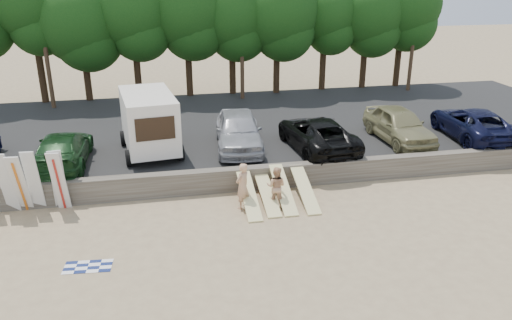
{
  "coord_description": "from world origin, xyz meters",
  "views": [
    {
      "loc": [
        -3.55,
        -16.23,
        8.89
      ],
      "look_at": [
        0.31,
        3.0,
        1.31
      ],
      "focal_mm": 35.0,
      "sensor_mm": 36.0,
      "label": 1
    }
  ],
  "objects_px": {
    "car_1": "(63,149)",
    "cooler": "(275,190)",
    "car_3": "(317,133)",
    "box_trailer": "(149,120)",
    "car_5": "(472,123)",
    "beachgoer_b": "(276,186)",
    "beachgoer_a": "(242,186)",
    "car_4": "(399,125)",
    "car_2": "(238,130)"
  },
  "relations": [
    {
      "from": "car_5",
      "to": "beachgoer_a",
      "type": "distance_m",
      "value": 13.37
    },
    {
      "from": "box_trailer",
      "to": "car_3",
      "type": "relative_size",
      "value": 0.84
    },
    {
      "from": "car_1",
      "to": "car_5",
      "type": "bearing_deg",
      "value": -179.5
    },
    {
      "from": "car_5",
      "to": "cooler",
      "type": "distance_m",
      "value": 11.62
    },
    {
      "from": "box_trailer",
      "to": "beachgoer_b",
      "type": "distance_m",
      "value": 7.3
    },
    {
      "from": "beachgoer_b",
      "to": "cooler",
      "type": "relative_size",
      "value": 4.3
    },
    {
      "from": "box_trailer",
      "to": "beachgoer_a",
      "type": "distance_m",
      "value": 6.42
    },
    {
      "from": "box_trailer",
      "to": "car_1",
      "type": "bearing_deg",
      "value": -173.15
    },
    {
      "from": "box_trailer",
      "to": "car_3",
      "type": "xyz_separation_m",
      "value": [
        7.84,
        -1.08,
        -0.81
      ]
    },
    {
      "from": "beachgoer_b",
      "to": "car_2",
      "type": "bearing_deg",
      "value": -55.86
    },
    {
      "from": "car_5",
      "to": "beachgoer_b",
      "type": "height_order",
      "value": "car_5"
    },
    {
      "from": "car_3",
      "to": "beachgoer_a",
      "type": "relative_size",
      "value": 2.98
    },
    {
      "from": "car_1",
      "to": "beachgoer_a",
      "type": "xyz_separation_m",
      "value": [
        7.24,
        -4.28,
        -0.51
      ]
    },
    {
      "from": "car_3",
      "to": "car_4",
      "type": "xyz_separation_m",
      "value": [
        4.38,
        0.34,
        0.08
      ]
    },
    {
      "from": "box_trailer",
      "to": "car_3",
      "type": "height_order",
      "value": "box_trailer"
    },
    {
      "from": "car_3",
      "to": "car_4",
      "type": "relative_size",
      "value": 1.12
    },
    {
      "from": "car_4",
      "to": "cooler",
      "type": "xyz_separation_m",
      "value": [
        -7.17,
        -3.42,
        -1.39
      ]
    },
    {
      "from": "car_1",
      "to": "cooler",
      "type": "relative_size",
      "value": 13.62
    },
    {
      "from": "car_1",
      "to": "car_2",
      "type": "relative_size",
      "value": 0.98
    },
    {
      "from": "car_3",
      "to": "beachgoer_b",
      "type": "height_order",
      "value": "car_3"
    },
    {
      "from": "car_3",
      "to": "cooler",
      "type": "height_order",
      "value": "car_3"
    },
    {
      "from": "beachgoer_a",
      "to": "car_2",
      "type": "bearing_deg",
      "value": -137.3
    },
    {
      "from": "car_3",
      "to": "beachgoer_b",
      "type": "distance_m",
      "value": 5.22
    },
    {
      "from": "box_trailer",
      "to": "car_5",
      "type": "bearing_deg",
      "value": -10.76
    },
    {
      "from": "car_4",
      "to": "box_trailer",
      "type": "bearing_deg",
      "value": 174.97
    },
    {
      "from": "car_3",
      "to": "beachgoer_a",
      "type": "distance_m",
      "value": 6.04
    },
    {
      "from": "car_1",
      "to": "car_5",
      "type": "xyz_separation_m",
      "value": [
        19.91,
        -0.04,
        0.02
      ]
    },
    {
      "from": "box_trailer",
      "to": "car_2",
      "type": "xyz_separation_m",
      "value": [
        4.17,
        -0.2,
        -0.69
      ]
    },
    {
      "from": "beachgoer_b",
      "to": "beachgoer_a",
      "type": "bearing_deg",
      "value": 24.43
    },
    {
      "from": "car_2",
      "to": "car_5",
      "type": "height_order",
      "value": "car_2"
    },
    {
      "from": "beachgoer_b",
      "to": "cooler",
      "type": "bearing_deg",
      "value": -74.89
    },
    {
      "from": "car_5",
      "to": "cooler",
      "type": "height_order",
      "value": "car_5"
    },
    {
      "from": "beachgoer_a",
      "to": "cooler",
      "type": "xyz_separation_m",
      "value": [
        1.57,
        1.07,
        -0.78
      ]
    },
    {
      "from": "beachgoer_b",
      "to": "car_3",
      "type": "bearing_deg",
      "value": -98.81
    },
    {
      "from": "car_4",
      "to": "cooler",
      "type": "relative_size",
      "value": 13.18
    },
    {
      "from": "box_trailer",
      "to": "beachgoer_b",
      "type": "xyz_separation_m",
      "value": [
        4.82,
        -5.28,
        -1.47
      ]
    },
    {
      "from": "car_3",
      "to": "box_trailer",
      "type": "bearing_deg",
      "value": -12.04
    },
    {
      "from": "car_5",
      "to": "beachgoer_a",
      "type": "bearing_deg",
      "value": 23.65
    },
    {
      "from": "car_1",
      "to": "cooler",
      "type": "distance_m",
      "value": 9.47
    },
    {
      "from": "car_2",
      "to": "car_1",
      "type": "bearing_deg",
      "value": -168.87
    },
    {
      "from": "beachgoer_a",
      "to": "beachgoer_b",
      "type": "relative_size",
      "value": 1.15
    },
    {
      "from": "box_trailer",
      "to": "beachgoer_b",
      "type": "height_order",
      "value": "box_trailer"
    },
    {
      "from": "beachgoer_a",
      "to": "beachgoer_b",
      "type": "height_order",
      "value": "beachgoer_a"
    },
    {
      "from": "car_5",
      "to": "beachgoer_b",
      "type": "xyz_separation_m",
      "value": [
        -11.33,
        -4.3,
        -0.66
      ]
    },
    {
      "from": "beachgoer_b",
      "to": "cooler",
      "type": "xyz_separation_m",
      "value": [
        0.23,
        1.12,
        -0.66
      ]
    },
    {
      "from": "box_trailer",
      "to": "beachgoer_b",
      "type": "bearing_deg",
      "value": -54.9
    },
    {
      "from": "car_5",
      "to": "beachgoer_b",
      "type": "bearing_deg",
      "value": 25.92
    },
    {
      "from": "box_trailer",
      "to": "beachgoer_a",
      "type": "bearing_deg",
      "value": -63.63
    },
    {
      "from": "car_2",
      "to": "beachgoer_b",
      "type": "relative_size",
      "value": 3.23
    },
    {
      "from": "box_trailer",
      "to": "car_1",
      "type": "relative_size",
      "value": 0.91
    }
  ]
}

